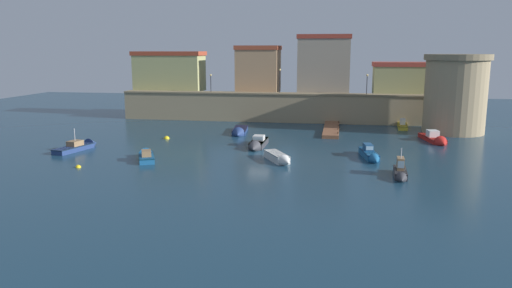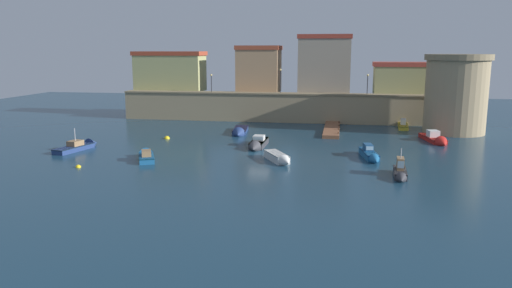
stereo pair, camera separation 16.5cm
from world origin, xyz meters
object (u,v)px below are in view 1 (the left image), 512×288
at_px(moored_boat_4, 279,158).
at_px(moored_boat_5, 402,124).
at_px(quay_lamp_2, 367,81).
at_px(mooring_buoy_0, 167,139).
at_px(fortress_tower, 455,93).
at_px(moored_boat_1, 401,172).
at_px(moored_boat_8, 146,156).
at_px(moored_boat_7, 370,155).
at_px(quay_lamp_0, 211,80).
at_px(moored_boat_3, 257,144).
at_px(moored_boat_0, 80,146).
at_px(moored_boat_2, 435,139).
at_px(moored_boat_6, 239,132).
at_px(quay_lamp_1, 280,77).
at_px(mooring_buoy_1, 78,167).

xyz_separation_m(moored_boat_4, moored_boat_5, (15.48, 26.98, -0.04)).
bearing_deg(quay_lamp_2, mooring_buoy_0, -145.47).
relative_size(fortress_tower, moored_boat_1, 2.20).
bearing_deg(moored_boat_8, moored_boat_4, -109.65).
bearing_deg(fortress_tower, quay_lamp_2, 150.92).
bearing_deg(moored_boat_7, fortress_tower, 138.14).
bearing_deg(mooring_buoy_0, quay_lamp_0, 86.01).
bearing_deg(quay_lamp_2, moored_boat_8, -128.71).
relative_size(moored_boat_3, moored_boat_5, 0.88).
relative_size(fortress_tower, quay_lamp_2, 3.51).
bearing_deg(moored_boat_3, moored_boat_0, -76.84).
height_order(moored_boat_4, mooring_buoy_0, moored_boat_4).
bearing_deg(moored_boat_2, moored_boat_6, -104.67).
height_order(quay_lamp_1, moored_boat_7, quay_lamp_1).
distance_m(moored_boat_5, mooring_buoy_0, 35.57).
relative_size(quay_lamp_2, moored_boat_4, 0.57).
height_order(quay_lamp_2, moored_boat_4, quay_lamp_2).
bearing_deg(quay_lamp_0, moored_boat_7, -46.71).
bearing_deg(moored_boat_4, fortress_tower, 107.56).
height_order(fortress_tower, mooring_buoy_1, fortress_tower).
height_order(fortress_tower, mooring_buoy_0, fortress_tower).
relative_size(moored_boat_3, mooring_buoy_0, 8.76).
height_order(quay_lamp_2, moored_boat_7, quay_lamp_2).
distance_m(quay_lamp_0, moored_boat_0, 28.81).
height_order(quay_lamp_0, moored_boat_4, quay_lamp_0).
bearing_deg(quay_lamp_0, moored_boat_4, -62.78).
bearing_deg(moored_boat_1, quay_lamp_0, -138.07).
bearing_deg(mooring_buoy_1, moored_boat_3, 39.28).
xyz_separation_m(moored_boat_2, moored_boat_8, (-32.39, -15.56, 0.01)).
distance_m(moored_boat_1, moored_boat_5, 31.54).
xyz_separation_m(moored_boat_0, moored_boat_3, (20.43, 4.57, 0.07)).
bearing_deg(moored_boat_2, fortress_tower, 145.41).
height_order(quay_lamp_1, mooring_buoy_0, quay_lamp_1).
bearing_deg(quay_lamp_2, moored_boat_0, -141.94).
height_order(moored_boat_0, moored_boat_2, moored_boat_0).
relative_size(fortress_tower, moored_boat_3, 1.68).
relative_size(fortress_tower, moored_boat_7, 1.70).
bearing_deg(quay_lamp_2, moored_boat_3, -121.70).
relative_size(moored_boat_0, moored_boat_6, 0.93).
relative_size(quay_lamp_2, moored_boat_2, 0.42).
distance_m(quay_lamp_0, moored_boat_1, 43.49).
relative_size(moored_boat_8, mooring_buoy_0, 7.14).
distance_m(moored_boat_4, moored_boat_7, 10.01).
distance_m(moored_boat_2, moored_boat_3, 22.89).
height_order(moored_boat_1, moored_boat_6, moored_boat_1).
height_order(fortress_tower, moored_boat_2, fortress_tower).
height_order(moored_boat_1, mooring_buoy_0, moored_boat_1).
bearing_deg(moored_boat_8, moored_boat_5, -70.56).
relative_size(quay_lamp_0, moored_boat_4, 0.53).
distance_m(moored_boat_4, mooring_buoy_0, 19.77).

